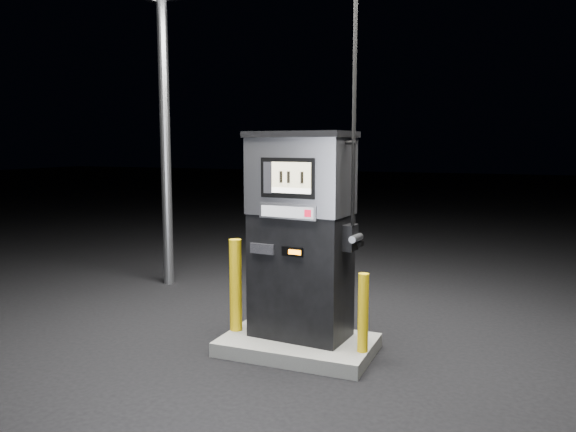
% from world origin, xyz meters
% --- Properties ---
extents(ground, '(80.00, 80.00, 0.00)m').
position_xyz_m(ground, '(0.00, 0.00, 0.00)').
color(ground, black).
rests_on(ground, ground).
extents(pump_island, '(1.60, 1.00, 0.15)m').
position_xyz_m(pump_island, '(0.00, 0.00, 0.07)').
color(pump_island, '#63635E').
rests_on(pump_island, ground).
extents(fuel_dispenser, '(1.23, 0.74, 4.55)m').
position_xyz_m(fuel_dispenser, '(-0.00, 0.10, 1.28)').
color(fuel_dispenser, black).
rests_on(fuel_dispenser, pump_island).
extents(bollard_left, '(0.18, 0.18, 1.03)m').
position_xyz_m(bollard_left, '(-0.74, -0.01, 0.66)').
color(bollard_left, yellow).
rests_on(bollard_left, pump_island).
extents(bollard_right, '(0.13, 0.13, 0.80)m').
position_xyz_m(bollard_right, '(0.74, -0.12, 0.55)').
color(bollard_right, yellow).
rests_on(bollard_right, pump_island).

